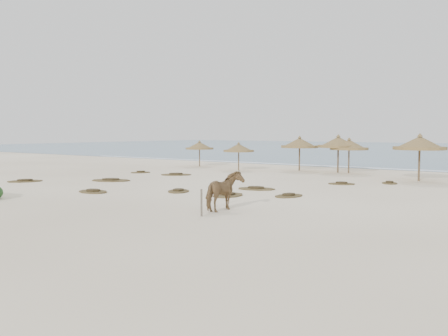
{
  "coord_description": "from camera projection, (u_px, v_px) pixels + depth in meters",
  "views": [
    {
      "loc": [
        17.54,
        -17.74,
        3.35
      ],
      "look_at": [
        0.8,
        5.0,
        1.23
      ],
      "focal_mm": 40.0,
      "sensor_mm": 36.0,
      "label": 1
    }
  ],
  "objects": [
    {
      "name": "ground",
      "position": [
        152.0,
        198.0,
        24.87
      ],
      "size": [
        160.0,
        160.0,
        0.0
      ],
      "primitive_type": "plane",
      "color": "white",
      "rests_on": "ground"
    },
    {
      "name": "scrub_4",
      "position": [
        289.0,
        196.0,
        25.41
      ],
      "size": [
        1.4,
        1.93,
        0.16
      ],
      "rotation": [
        0.0,
        0.0,
        1.43
      ],
      "color": "brown",
      "rests_on": "ground"
    },
    {
      "name": "palapa_5",
      "position": [
        420.0,
        144.0,
        33.11
      ],
      "size": [
        4.37,
        4.37,
        3.21
      ],
      "rotation": [
        0.0,
        0.0,
        -0.34
      ],
      "color": "brown",
      "rests_on": "ground"
    },
    {
      "name": "scrub_6",
      "position": [
        176.0,
        174.0,
        37.71
      ],
      "size": [
        2.78,
        2.61,
        0.16
      ],
      "rotation": [
        0.0,
        0.0,
        0.64
      ],
      "color": "brown",
      "rests_on": "ground"
    },
    {
      "name": "scrub_3",
      "position": [
        256.0,
        188.0,
        28.52
      ],
      "size": [
        2.52,
        2.0,
        0.16
      ],
      "rotation": [
        0.0,
        0.0,
        0.28
      ],
      "color": "brown",
      "rests_on": "ground"
    },
    {
      "name": "palapa_4",
      "position": [
        338.0,
        143.0,
        39.84
      ],
      "size": [
        4.31,
        4.31,
        3.08
      ],
      "rotation": [
        0.0,
        0.0,
        0.4
      ],
      "color": "brown",
      "rests_on": "ground"
    },
    {
      "name": "scrub_11",
      "position": [
        93.0,
        191.0,
        27.19
      ],
      "size": [
        2.26,
        1.69,
        0.16
      ],
      "rotation": [
        0.0,
        0.0,
        2.95
      ],
      "color": "brown",
      "rests_on": "ground"
    },
    {
      "name": "scrub_2",
      "position": [
        178.0,
        191.0,
        27.39
      ],
      "size": [
        1.97,
        2.15,
        0.16
      ],
      "rotation": [
        0.0,
        0.0,
        2.16
      ],
      "color": "brown",
      "rests_on": "ground"
    },
    {
      "name": "fence_post_near",
      "position": [
        201.0,
        203.0,
        19.5
      ],
      "size": [
        0.1,
        0.1,
        1.07
      ],
      "primitive_type": "cylinder",
      "rotation": [
        0.0,
        0.0,
        0.35
      ],
      "color": "#665B4C",
      "rests_on": "ground"
    },
    {
      "name": "scrub_10",
      "position": [
        390.0,
        183.0,
        31.61
      ],
      "size": [
        1.49,
        1.72,
        0.16
      ],
      "rotation": [
        0.0,
        0.0,
        2.04
      ],
      "color": "brown",
      "rests_on": "ground"
    },
    {
      "name": "palapa_0",
      "position": [
        199.0,
        146.0,
        46.9
      ],
      "size": [
        3.44,
        3.44,
        2.47
      ],
      "rotation": [
        0.0,
        0.0,
        0.39
      ],
      "color": "brown",
      "rests_on": "ground"
    },
    {
      "name": "scrub_1",
      "position": [
        111.0,
        180.0,
        33.39
      ],
      "size": [
        3.18,
        2.67,
        0.16
      ],
      "rotation": [
        0.0,
        0.0,
        0.4
      ],
      "color": "brown",
      "rests_on": "ground"
    },
    {
      "name": "palapa_2",
      "position": [
        300.0,
        143.0,
        41.9
      ],
      "size": [
        3.31,
        3.31,
        2.95
      ],
      "rotation": [
        0.0,
        0.0,
        0.05
      ],
      "color": "brown",
      "rests_on": "ground"
    },
    {
      "name": "scrub_0",
      "position": [
        25.0,
        181.0,
        32.85
      ],
      "size": [
        2.41,
        2.67,
        0.16
      ],
      "rotation": [
        0.0,
        0.0,
        1.01
      ],
      "color": "brown",
      "rests_on": "ground"
    },
    {
      "name": "scrub_9",
      "position": [
        228.0,
        195.0,
        25.66
      ],
      "size": [
        1.65,
        2.3,
        0.16
      ],
      "rotation": [
        0.0,
        0.0,
        1.7
      ],
      "color": "brown",
      "rests_on": "ground"
    },
    {
      "name": "foam_line",
      "position": [
        352.0,
        167.0,
        45.75
      ],
      "size": [
        70.0,
        0.6,
        0.01
      ],
      "primitive_type": "cube",
      "color": "white",
      "rests_on": "ground"
    },
    {
      "name": "horse",
      "position": [
        224.0,
        191.0,
        20.79
      ],
      "size": [
        0.97,
        1.99,
        1.65
      ],
      "primitive_type": "imported",
      "rotation": [
        0.0,
        0.0,
        3.18
      ],
      "color": "brown",
      "rests_on": "ground"
    },
    {
      "name": "palapa_3",
      "position": [
        349.0,
        145.0,
        39.31
      ],
      "size": [
        3.18,
        3.18,
        2.84
      ],
      "rotation": [
        0.0,
        0.0,
        -0.05
      ],
      "color": "brown",
      "rests_on": "ground"
    },
    {
      "name": "scrub_8",
      "position": [
        141.0,
        172.0,
        39.75
      ],
      "size": [
        1.63,
        1.91,
        0.16
      ],
      "rotation": [
        0.0,
        0.0,
        1.14
      ],
      "color": "brown",
      "rests_on": "ground"
    },
    {
      "name": "palapa_1",
      "position": [
        239.0,
        148.0,
        41.97
      ],
      "size": [
        2.96,
        2.96,
        2.42
      ],
      "rotation": [
        0.0,
        0.0,
        -0.16
      ],
      "color": "brown",
      "rests_on": "ground"
    },
    {
      "name": "scrub_7",
      "position": [
        342.0,
        183.0,
        31.21
      ],
      "size": [
        1.97,
        1.67,
        0.16
      ],
      "rotation": [
        0.0,
        0.0,
        0.42
      ],
      "color": "brown",
      "rests_on": "ground"
    },
    {
      "name": "fence_post_far",
      "position": [
        215.0,
        194.0,
        21.96
      ],
      "size": [
        0.1,
        0.1,
        1.12
      ],
      "primitive_type": "cylinder",
      "rotation": [
        0.0,
        0.0,
        0.25
      ],
      "color": "#665B4C",
      "rests_on": "ground"
    }
  ]
}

